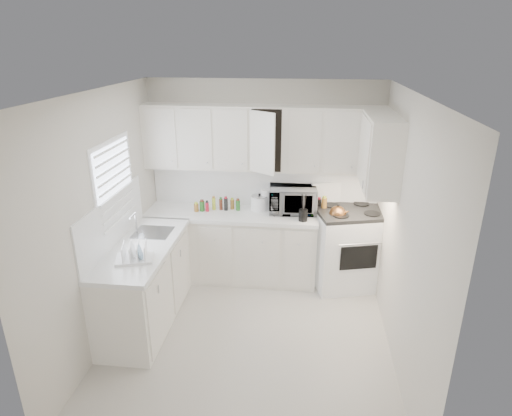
# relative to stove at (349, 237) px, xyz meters

# --- Properties ---
(floor) EXTENTS (3.20, 3.20, 0.00)m
(floor) POSITION_rel_stove_xyz_m (-1.14, -1.31, -0.67)
(floor) COLOR #BBB5AB
(floor) RESTS_ON ground
(ceiling) EXTENTS (3.20, 3.20, 0.00)m
(ceiling) POSITION_rel_stove_xyz_m (-1.14, -1.31, 1.93)
(ceiling) COLOR white
(ceiling) RESTS_ON ground
(wall_back) EXTENTS (3.00, 0.00, 3.00)m
(wall_back) POSITION_rel_stove_xyz_m (-1.14, 0.29, 0.63)
(wall_back) COLOR beige
(wall_back) RESTS_ON ground
(wall_front) EXTENTS (3.00, 0.00, 3.00)m
(wall_front) POSITION_rel_stove_xyz_m (-1.14, -2.91, 0.63)
(wall_front) COLOR beige
(wall_front) RESTS_ON ground
(wall_left) EXTENTS (0.00, 3.20, 3.20)m
(wall_left) POSITION_rel_stove_xyz_m (-2.64, -1.31, 0.63)
(wall_left) COLOR beige
(wall_left) RESTS_ON ground
(wall_right) EXTENTS (0.00, 3.20, 3.20)m
(wall_right) POSITION_rel_stove_xyz_m (0.36, -1.31, 0.63)
(wall_right) COLOR beige
(wall_right) RESTS_ON ground
(window_blinds) EXTENTS (0.06, 0.96, 1.06)m
(window_blinds) POSITION_rel_stove_xyz_m (-2.62, -0.96, 0.88)
(window_blinds) COLOR white
(window_blinds) RESTS_ON wall_left
(lower_cabinets_back) EXTENTS (2.22, 0.60, 0.90)m
(lower_cabinets_back) POSITION_rel_stove_xyz_m (-1.53, -0.01, -0.22)
(lower_cabinets_back) COLOR beige
(lower_cabinets_back) RESTS_ON floor
(lower_cabinets_left) EXTENTS (0.60, 1.60, 0.90)m
(lower_cabinets_left) POSITION_rel_stove_xyz_m (-2.34, -1.11, -0.22)
(lower_cabinets_left) COLOR beige
(lower_cabinets_left) RESTS_ON floor
(countertop_back) EXTENTS (2.24, 0.64, 0.05)m
(countertop_back) POSITION_rel_stove_xyz_m (-1.53, -0.02, 0.26)
(countertop_back) COLOR silver
(countertop_back) RESTS_ON lower_cabinets_back
(countertop_left) EXTENTS (0.64, 1.62, 0.05)m
(countertop_left) POSITION_rel_stove_xyz_m (-2.33, -1.11, 0.26)
(countertop_left) COLOR silver
(countertop_left) RESTS_ON lower_cabinets_left
(backsplash_back) EXTENTS (2.98, 0.02, 0.55)m
(backsplash_back) POSITION_rel_stove_xyz_m (-1.14, 0.28, 0.56)
(backsplash_back) COLOR silver
(backsplash_back) RESTS_ON wall_back
(backsplash_left) EXTENTS (0.02, 1.60, 0.55)m
(backsplash_left) POSITION_rel_stove_xyz_m (-2.63, -1.11, 0.56)
(backsplash_left) COLOR silver
(backsplash_left) RESTS_ON wall_left
(upper_cabinets_back) EXTENTS (3.00, 0.33, 0.80)m
(upper_cabinets_back) POSITION_rel_stove_xyz_m (-1.14, 0.13, 0.83)
(upper_cabinets_back) COLOR beige
(upper_cabinets_back) RESTS_ON wall_back
(upper_cabinets_right) EXTENTS (0.33, 0.90, 0.80)m
(upper_cabinets_right) POSITION_rel_stove_xyz_m (0.20, -0.49, 0.83)
(upper_cabinets_right) COLOR beige
(upper_cabinets_right) RESTS_ON wall_right
(sink) EXTENTS (0.42, 0.38, 0.30)m
(sink) POSITION_rel_stove_xyz_m (-2.33, -0.76, 0.40)
(sink) COLOR gray
(sink) RESTS_ON countertop_left
(stove) EXTENTS (1.02, 0.91, 1.33)m
(stove) POSITION_rel_stove_xyz_m (0.00, 0.00, 0.00)
(stove) COLOR white
(stove) RESTS_ON floor
(tea_kettle) EXTENTS (0.32, 0.29, 0.24)m
(tea_kettle) POSITION_rel_stove_xyz_m (-0.18, -0.16, 0.39)
(tea_kettle) COLOR brown
(tea_kettle) RESTS_ON stove
(frying_pan) EXTENTS (0.25, 0.41, 0.04)m
(frying_pan) POSITION_rel_stove_xyz_m (0.18, 0.16, 0.30)
(frying_pan) COLOR black
(frying_pan) RESTS_ON stove
(microwave) EXTENTS (0.62, 0.38, 0.41)m
(microwave) POSITION_rel_stove_xyz_m (-0.74, 0.09, 0.49)
(microwave) COLOR gray
(microwave) RESTS_ON countertop_back
(rice_cooker) EXTENTS (0.24, 0.24, 0.22)m
(rice_cooker) POSITION_rel_stove_xyz_m (-1.18, 0.11, 0.39)
(rice_cooker) COLOR white
(rice_cooker) RESTS_ON countertop_back
(paper_towel) EXTENTS (0.12, 0.12, 0.27)m
(paper_towel) POSITION_rel_stove_xyz_m (-1.10, 0.14, 0.42)
(paper_towel) COLOR white
(paper_towel) RESTS_ON countertop_back
(utensil_crock) EXTENTS (0.14, 0.14, 0.36)m
(utensil_crock) POSITION_rel_stove_xyz_m (-0.60, -0.20, 0.46)
(utensil_crock) COLOR black
(utensil_crock) RESTS_ON countertop_back
(dish_rack) EXTENTS (0.42, 0.36, 0.20)m
(dish_rack) POSITION_rel_stove_xyz_m (-2.29, -1.43, 0.38)
(dish_rack) COLOR white
(dish_rack) RESTS_ON countertop_left
(spice_left_0) EXTENTS (0.06, 0.06, 0.13)m
(spice_left_0) POSITION_rel_stove_xyz_m (-1.99, 0.11, 0.35)
(spice_left_0) COLOR olive
(spice_left_0) RESTS_ON countertop_back
(spice_left_1) EXTENTS (0.06, 0.06, 0.13)m
(spice_left_1) POSITION_rel_stove_xyz_m (-1.91, 0.02, 0.35)
(spice_left_1) COLOR #236321
(spice_left_1) RESTS_ON countertop_back
(spice_left_2) EXTENTS (0.06, 0.06, 0.13)m
(spice_left_2) POSITION_rel_stove_xyz_m (-1.84, 0.11, 0.35)
(spice_left_2) COLOR #B5182B
(spice_left_2) RESTS_ON countertop_back
(spice_left_3) EXTENTS (0.06, 0.06, 0.13)m
(spice_left_3) POSITION_rel_stove_xyz_m (-1.76, 0.02, 0.35)
(spice_left_3) COLOR #B6CE30
(spice_left_3) RESTS_ON countertop_back
(spice_left_4) EXTENTS (0.06, 0.06, 0.13)m
(spice_left_4) POSITION_rel_stove_xyz_m (-1.69, 0.11, 0.35)
(spice_left_4) COLOR #5D2B1A
(spice_left_4) RESTS_ON countertop_back
(spice_left_5) EXTENTS (0.06, 0.06, 0.13)m
(spice_left_5) POSITION_rel_stove_xyz_m (-1.61, 0.02, 0.35)
(spice_left_5) COLOR black
(spice_left_5) RESTS_ON countertop_back
(spice_left_6) EXTENTS (0.06, 0.06, 0.13)m
(spice_left_6) POSITION_rel_stove_xyz_m (-1.54, 0.11, 0.35)
(spice_left_6) COLOR olive
(spice_left_6) RESTS_ON countertop_back
(spice_left_7) EXTENTS (0.06, 0.06, 0.13)m
(spice_left_7) POSITION_rel_stove_xyz_m (-1.46, 0.02, 0.35)
(spice_left_7) COLOR #236321
(spice_left_7) RESTS_ON countertop_back
(sauce_right_0) EXTENTS (0.06, 0.06, 0.19)m
(sauce_right_0) POSITION_rel_stove_xyz_m (-0.56, 0.15, 0.38)
(sauce_right_0) COLOR #B5182B
(sauce_right_0) RESTS_ON countertop_back
(sauce_right_1) EXTENTS (0.06, 0.06, 0.19)m
(sauce_right_1) POSITION_rel_stove_xyz_m (-0.50, 0.09, 0.38)
(sauce_right_1) COLOR #B6CE30
(sauce_right_1) RESTS_ON countertop_back
(sauce_right_2) EXTENTS (0.06, 0.06, 0.19)m
(sauce_right_2) POSITION_rel_stove_xyz_m (-0.45, 0.15, 0.38)
(sauce_right_2) COLOR #5D2B1A
(sauce_right_2) RESTS_ON countertop_back
(sauce_right_3) EXTENTS (0.06, 0.06, 0.19)m
(sauce_right_3) POSITION_rel_stove_xyz_m (-0.39, 0.09, 0.38)
(sauce_right_3) COLOR black
(sauce_right_3) RESTS_ON countertop_back
(sauce_right_4) EXTENTS (0.06, 0.06, 0.19)m
(sauce_right_4) POSITION_rel_stove_xyz_m (-0.34, 0.15, 0.38)
(sauce_right_4) COLOR olive
(sauce_right_4) RESTS_ON countertop_back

